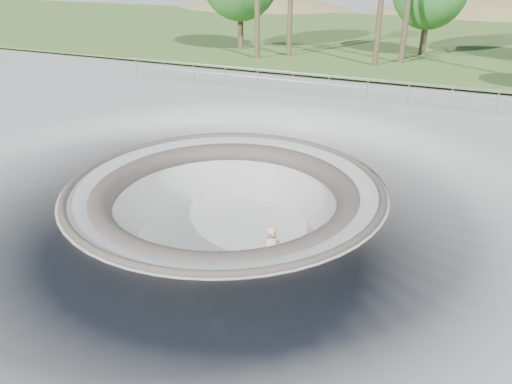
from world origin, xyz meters
TOP-DOWN VIEW (x-y plane):
  - ground at (0.00, 0.00)m, footprint 180.00×180.00m
  - skate_bowl at (0.00, 0.00)m, footprint 14.00×14.00m
  - grass_strip at (0.00, 34.00)m, footprint 180.00×36.00m
  - distant_hills at (3.78, 57.17)m, footprint 103.20×45.00m
  - safety_railing at (0.00, 12.00)m, footprint 25.00×0.06m
  - skateboard at (2.41, -1.88)m, footprint 0.87×0.49m
  - skater at (2.41, -1.88)m, footprint 0.57×0.73m

SIDE VIEW (x-z plane):
  - distant_hills at x=3.78m, z-range -21.32..7.28m
  - skateboard at x=2.41m, z-range -1.87..-1.79m
  - skate_bowl at x=0.00m, z-range -3.88..0.22m
  - skater at x=2.41m, z-range -1.81..-0.04m
  - ground at x=0.00m, z-range 0.00..0.00m
  - grass_strip at x=0.00m, z-range 0.16..0.28m
  - safety_railing at x=0.00m, z-range 0.18..1.20m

